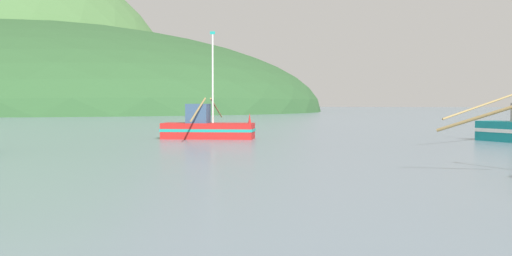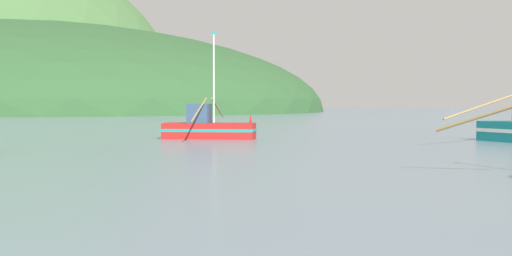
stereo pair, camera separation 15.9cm
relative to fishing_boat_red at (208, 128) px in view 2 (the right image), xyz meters
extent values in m
cube|color=red|center=(0.11, 0.01, -0.23)|extent=(6.64, 2.89, 1.12)
cube|color=teal|center=(0.11, 0.01, -0.18)|extent=(6.70, 2.91, 0.20)
cone|color=red|center=(3.04, 0.38, 0.68)|extent=(0.22, 0.22, 0.70)
cube|color=#334C6B|center=(-0.59, -0.07, 1.00)|extent=(1.69, 1.90, 1.35)
cylinder|color=silver|center=(0.44, 0.06, 3.43)|extent=(0.12, 0.12, 6.20)
cube|color=teal|center=(0.44, 0.06, 6.65)|extent=(0.36, 0.07, 0.20)
cylinder|color=#997F4C|center=(-0.32, 3.40, 1.34)|extent=(0.71, 4.73, 1.55)
cylinder|color=#997F4C|center=(0.53, -3.37, 1.34)|extent=(0.71, 4.73, 1.55)
cylinder|color=#997F4C|center=(17.83, -20.81, 1.68)|extent=(5.07, 2.46, 1.89)
cylinder|color=#997F4C|center=(18.56, -3.16, 1.73)|extent=(5.39, 4.41, 1.91)
camera|label=1|loc=(14.82, -45.74, 1.89)|focal=47.83mm
camera|label=2|loc=(14.98, -45.71, 1.89)|focal=47.83mm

